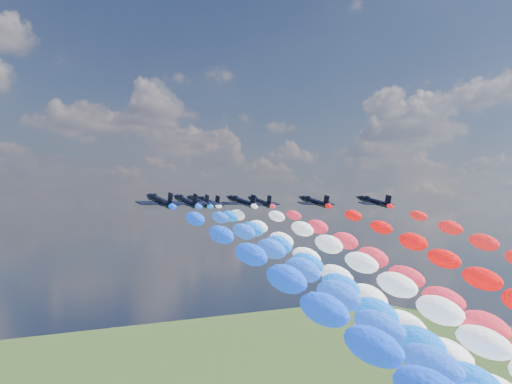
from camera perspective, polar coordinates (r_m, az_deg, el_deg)
jet_0 at (r=117.73m, az=-8.29°, el=-0.77°), size 8.86×12.10×4.86m
jet_1 at (r=129.03m, az=-6.07°, el=-0.80°), size 9.36×12.46×4.86m
trail_1 at (r=85.41m, az=12.77°, el=-14.75°), size 6.33×110.74×46.06m
jet_2 at (r=139.84m, az=-5.01°, el=-0.82°), size 9.48×12.54×4.86m
trail_2 at (r=96.19m, az=12.12°, el=-13.19°), size 6.33×110.74×46.06m
jet_3 at (r=140.73m, az=-1.25°, el=-0.83°), size 9.35×12.45×4.86m
trail_3 at (r=99.76m, az=17.23°, el=-12.73°), size 6.33×110.74×46.06m
jet_4 at (r=154.18m, az=-4.19°, el=-0.85°), size 9.29×12.41×4.86m
trail_4 at (r=110.27m, az=11.01°, el=-11.63°), size 6.33×110.74×46.06m
jet_5 at (r=151.63m, az=0.34°, el=-0.85°), size 9.56×12.60×4.86m
trail_5 at (r=111.17m, az=17.51°, el=-11.51°), size 6.33×110.74×46.06m
jet_6 at (r=149.11m, az=5.07°, el=-0.84°), size 8.84×12.08×4.86m
jet_7 at (r=149.36m, az=10.18°, el=-0.83°), size 9.09×12.27×4.86m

